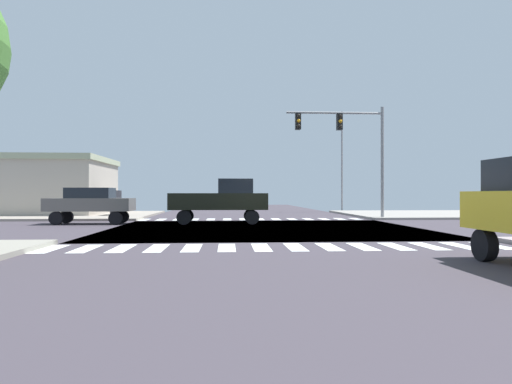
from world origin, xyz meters
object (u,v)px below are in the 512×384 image
traffic_signal_mast (346,136)px  pickup_queued_1 (222,199)px  street_lamp (339,152)px  bank_building (6,186)px  sedan_nearside_1 (90,202)px

traffic_signal_mast → pickup_queued_1: (-7.58, -3.40, -3.81)m
street_lamp → pickup_queued_1: bearing=-123.8°
pickup_queued_1 → bank_building: bearing=-122.5°
traffic_signal_mast → sedan_nearside_1: traffic_signal_mast is taller
bank_building → sedan_nearside_1: 13.57m
sedan_nearside_1 → pickup_queued_1: size_ratio=0.84×
street_lamp → pickup_queued_1: (-10.07, -15.03, -3.91)m
pickup_queued_1 → sedan_nearside_1: bearing=-90.0°
sedan_nearside_1 → traffic_signal_mast: bearing=103.3°
sedan_nearside_1 → pickup_queued_1: 6.81m
street_lamp → pickup_queued_1: 18.51m
street_lamp → pickup_queued_1: street_lamp is taller
traffic_signal_mast → street_lamp: street_lamp is taller
street_lamp → sedan_nearside_1: 22.97m
street_lamp → sedan_nearside_1: (-16.88, -15.03, -4.08)m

